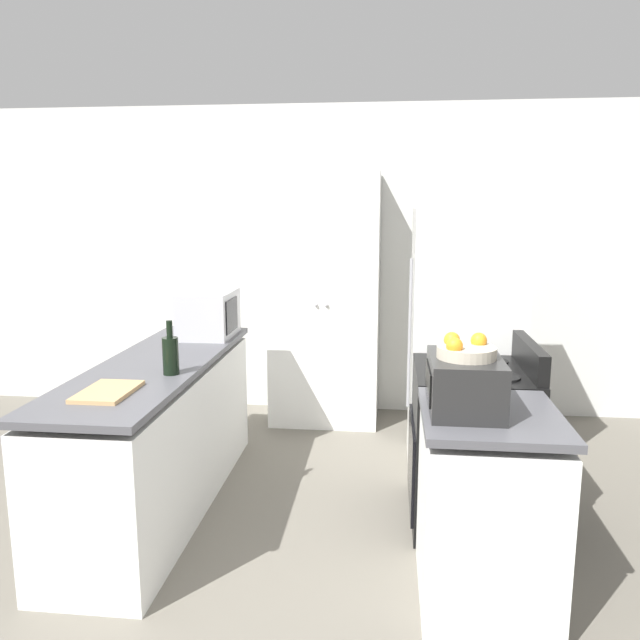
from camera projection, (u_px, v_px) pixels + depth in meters
The scene contains 11 objects.
wall_back at pixel (338, 261), 5.34m from camera, with size 7.00×0.06×2.60m.
counter_left at pixel (159, 437), 3.67m from camera, with size 0.60×2.10×0.89m.
counter_right at pixel (486, 510), 2.80m from camera, with size 0.60×0.71×0.89m.
pantry_cabinet at pixel (325, 299), 5.08m from camera, with size 0.87×0.59×2.04m.
stove at pixel (471, 444), 3.50m from camera, with size 0.66×0.71×1.05m.
refrigerator at pixel (463, 342), 4.14m from camera, with size 0.72×0.69×1.76m.
microwave at pixel (209, 314), 4.26m from camera, with size 0.35×0.46×0.31m.
wine_bottle at pixel (171, 354), 3.30m from camera, with size 0.09×0.09×0.29m.
toaster_oven at pixel (464, 384), 2.72m from camera, with size 0.32×0.44×0.24m.
fruit_bowl at pixel (465, 350), 2.68m from camera, with size 0.25×0.25×0.10m.
cutting_board at pixel (108, 392), 2.98m from camera, with size 0.23×0.36×0.02m.
Camera 1 is at (0.44, -2.21, 1.78)m, focal length 35.00 mm.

